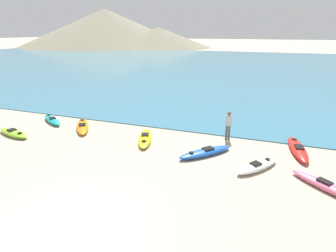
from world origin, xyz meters
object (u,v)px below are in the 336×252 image
at_px(kayak_on_sand_2, 52,120).
at_px(kayak_on_sand_4, 298,149).
at_px(kayak_on_sand_5, 14,133).
at_px(person_near_waterline, 228,124).
at_px(kayak_on_sand_7, 257,166).
at_px(kayak_on_sand_3, 328,187).
at_px(kayak_on_sand_6, 205,152).
at_px(kayak_on_sand_1, 145,138).
at_px(kayak_on_sand_0, 83,126).

xyz_separation_m(kayak_on_sand_2, kayak_on_sand_4, (15.99, 0.44, 0.01)).
bearing_deg(kayak_on_sand_5, kayak_on_sand_2, 79.98).
height_order(kayak_on_sand_2, person_near_waterline, person_near_waterline).
bearing_deg(kayak_on_sand_7, kayak_on_sand_4, 53.07).
bearing_deg(kayak_on_sand_3, kayak_on_sand_2, 169.47).
relative_size(kayak_on_sand_4, kayak_on_sand_7, 1.38).
bearing_deg(person_near_waterline, kayak_on_sand_7, -60.56).
bearing_deg(kayak_on_sand_4, kayak_on_sand_6, -156.66).
xyz_separation_m(kayak_on_sand_3, kayak_on_sand_4, (-0.76, 3.56, 0.02)).
height_order(kayak_on_sand_7, person_near_waterline, person_near_waterline).
height_order(kayak_on_sand_3, person_near_waterline, person_near_waterline).
height_order(kayak_on_sand_4, person_near_waterline, person_near_waterline).
bearing_deg(kayak_on_sand_1, kayak_on_sand_5, -166.38).
relative_size(kayak_on_sand_6, person_near_waterline, 1.59).
relative_size(kayak_on_sand_2, kayak_on_sand_4, 0.78).
height_order(kayak_on_sand_0, person_near_waterline, person_near_waterline).
relative_size(kayak_on_sand_0, kayak_on_sand_5, 1.04).
xyz_separation_m(kayak_on_sand_1, person_near_waterline, (4.60, 1.79, 0.85)).
bearing_deg(kayak_on_sand_1, kayak_on_sand_7, -12.27).
bearing_deg(person_near_waterline, kayak_on_sand_1, -158.74).
height_order(kayak_on_sand_6, person_near_waterline, person_near_waterline).
distance_m(kayak_on_sand_3, kayak_on_sand_4, 3.64).
bearing_deg(person_near_waterline, kayak_on_sand_3, -41.72).
height_order(kayak_on_sand_5, person_near_waterline, person_near_waterline).
relative_size(kayak_on_sand_0, kayak_on_sand_3, 1.06).
height_order(kayak_on_sand_0, kayak_on_sand_2, kayak_on_sand_2).
height_order(kayak_on_sand_0, kayak_on_sand_7, kayak_on_sand_7).
relative_size(kayak_on_sand_0, kayak_on_sand_6, 1.08).
relative_size(kayak_on_sand_1, kayak_on_sand_2, 1.12).
distance_m(kayak_on_sand_2, kayak_on_sand_3, 17.04).
xyz_separation_m(kayak_on_sand_0, kayak_on_sand_5, (-3.31, -2.45, 0.01)).
height_order(kayak_on_sand_3, kayak_on_sand_6, same).
height_order(kayak_on_sand_2, kayak_on_sand_7, kayak_on_sand_2).
relative_size(kayak_on_sand_1, kayak_on_sand_7, 1.21).
bearing_deg(kayak_on_sand_5, kayak_on_sand_6, 5.98).
xyz_separation_m(kayak_on_sand_2, person_near_waterline, (12.19, 0.95, 0.83)).
relative_size(kayak_on_sand_3, kayak_on_sand_7, 1.14).
height_order(kayak_on_sand_3, kayak_on_sand_5, kayak_on_sand_5).
xyz_separation_m(kayak_on_sand_4, person_near_waterline, (-3.80, 0.51, 0.82)).
bearing_deg(kayak_on_sand_4, kayak_on_sand_7, -126.93).
distance_m(kayak_on_sand_0, kayak_on_sand_7, 11.32).
distance_m(kayak_on_sand_1, kayak_on_sand_2, 7.63).
relative_size(kayak_on_sand_3, kayak_on_sand_4, 0.83).
bearing_deg(kayak_on_sand_2, kayak_on_sand_3, -10.53).
height_order(kayak_on_sand_1, kayak_on_sand_6, kayak_on_sand_6).
distance_m(kayak_on_sand_5, person_near_waterline, 13.25).
distance_m(kayak_on_sand_1, kayak_on_sand_4, 8.50).
height_order(kayak_on_sand_1, person_near_waterline, person_near_waterline).
relative_size(kayak_on_sand_0, person_near_waterline, 1.72).
relative_size(kayak_on_sand_4, person_near_waterline, 1.96).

